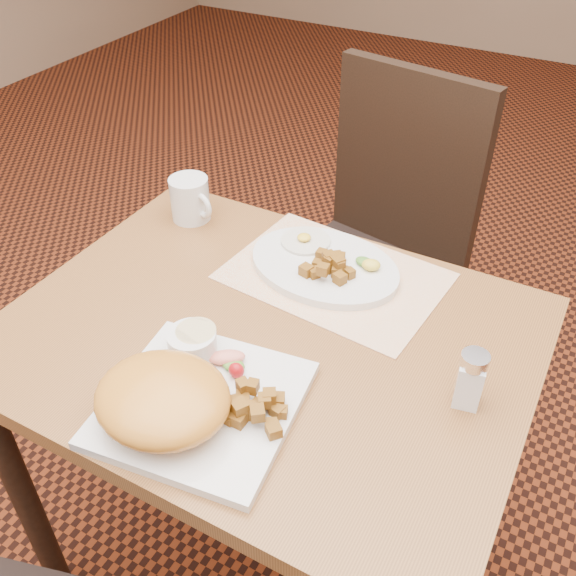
# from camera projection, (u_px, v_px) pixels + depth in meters

# --- Properties ---
(ground) EXTENTS (8.00, 8.00, 0.00)m
(ground) POSITION_uv_depth(u_px,v_px,m) (272.00, 557.00, 1.58)
(ground) COLOR black
(ground) RESTS_ON ground
(table) EXTENTS (0.90, 0.70, 0.75)m
(table) POSITION_uv_depth(u_px,v_px,m) (267.00, 376.00, 1.18)
(table) COLOR brown
(table) RESTS_ON ground
(chair_far) EXTENTS (0.49, 0.50, 0.97)m
(chair_far) POSITION_uv_depth(u_px,v_px,m) (378.00, 241.00, 1.71)
(chair_far) COLOR black
(chair_far) RESTS_ON ground
(placemat) EXTENTS (0.42, 0.32, 0.00)m
(placemat) POSITION_uv_depth(u_px,v_px,m) (335.00, 276.00, 1.24)
(placemat) COLOR white
(placemat) RESTS_ON table
(plate_square) EXTENTS (0.31, 0.31, 0.02)m
(plate_square) POSITION_uv_depth(u_px,v_px,m) (202.00, 404.00, 0.97)
(plate_square) COLOR silver
(plate_square) RESTS_ON table
(plate_oval) EXTENTS (0.33, 0.26, 0.02)m
(plate_oval) POSITION_uv_depth(u_px,v_px,m) (324.00, 266.00, 1.25)
(plate_oval) COLOR silver
(plate_oval) RESTS_ON placemat
(hollandaise_mound) EXTENTS (0.20, 0.18, 0.08)m
(hollandaise_mound) POSITION_uv_depth(u_px,v_px,m) (162.00, 399.00, 0.93)
(hollandaise_mound) COLOR orange
(hollandaise_mound) RESTS_ON plate_square
(ramekin) EXTENTS (0.08, 0.08, 0.04)m
(ramekin) POSITION_uv_depth(u_px,v_px,m) (193.00, 343.00, 1.03)
(ramekin) COLOR silver
(ramekin) RESTS_ON plate_square
(garnish_sq) EXTENTS (0.08, 0.06, 0.03)m
(garnish_sq) POSITION_uv_depth(u_px,v_px,m) (230.00, 362.00, 1.02)
(garnish_sq) COLOR #387223
(garnish_sq) RESTS_ON plate_square
(fried_egg) EXTENTS (0.10, 0.10, 0.02)m
(fried_egg) POSITION_uv_depth(u_px,v_px,m) (305.00, 240.00, 1.29)
(fried_egg) COLOR white
(fried_egg) RESTS_ON plate_oval
(garnish_ov) EXTENTS (0.06, 0.05, 0.02)m
(garnish_ov) POSITION_uv_depth(u_px,v_px,m) (369.00, 264.00, 1.22)
(garnish_ov) COLOR #387223
(garnish_ov) RESTS_ON plate_oval
(salt_shaker) EXTENTS (0.05, 0.05, 0.10)m
(salt_shaker) POSITION_uv_depth(u_px,v_px,m) (470.00, 379.00, 0.96)
(salt_shaker) COLOR white
(salt_shaker) RESTS_ON table
(coffee_mug) EXTENTS (0.11, 0.08, 0.09)m
(coffee_mug) POSITION_uv_depth(u_px,v_px,m) (191.00, 199.00, 1.37)
(coffee_mug) COLOR silver
(coffee_mug) RESTS_ON table
(home_fries_sq) EXTENTS (0.11, 0.08, 0.04)m
(home_fries_sq) POSITION_uv_depth(u_px,v_px,m) (255.00, 407.00, 0.94)
(home_fries_sq) COLOR #8C5816
(home_fries_sq) RESTS_ON plate_square
(home_fries_ov) EXTENTS (0.10, 0.10, 0.04)m
(home_fries_ov) POSITION_uv_depth(u_px,v_px,m) (330.00, 265.00, 1.21)
(home_fries_ov) COLOR #8C5816
(home_fries_ov) RESTS_ON plate_oval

